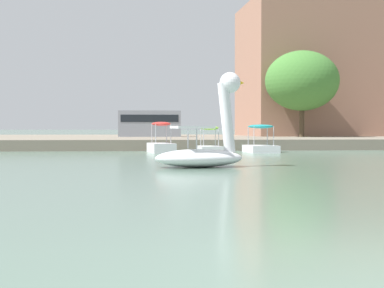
# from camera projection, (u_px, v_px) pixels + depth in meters

# --- Properties ---
(shore_bank_far) EXTENTS (134.12, 23.78, 0.59)m
(shore_bank_far) POSITION_uv_depth(u_px,v_px,m) (172.00, 140.00, 43.95)
(shore_bank_far) COLOR slate
(shore_bank_far) RESTS_ON ground_plane
(swan_boat) EXTENTS (3.03, 1.94, 3.02)m
(swan_boat) POSITION_uv_depth(u_px,v_px,m) (205.00, 145.00, 19.02)
(swan_boat) COLOR white
(swan_boat) RESTS_ON ground_plane
(pedal_boat_red) EXTENTS (1.42, 2.31, 1.53)m
(pedal_boat_red) POSITION_uv_depth(u_px,v_px,m) (161.00, 143.00, 29.96)
(pedal_boat_red) COLOR white
(pedal_boat_red) RESTS_ON ground_plane
(pedal_boat_lime) EXTENTS (1.20, 1.86, 1.33)m
(pedal_boat_lime) POSITION_uv_depth(u_px,v_px,m) (210.00, 144.00, 30.16)
(pedal_boat_lime) COLOR white
(pedal_boat_lime) RESTS_ON ground_plane
(pedal_boat_teal) EXTENTS (1.55, 2.27, 1.40)m
(pedal_boat_teal) POSITION_uv_depth(u_px,v_px,m) (261.00, 143.00, 30.28)
(pedal_boat_teal) COLOR white
(pedal_boat_teal) RESTS_ON ground_plane
(tree_broadleaf_behind_dock) EXTENTS (6.22, 5.68, 6.01)m
(tree_broadleaf_behind_dock) POSITION_uv_depth(u_px,v_px,m) (302.00, 81.00, 41.78)
(tree_broadleaf_behind_dock) COLOR #423323
(tree_broadleaf_behind_dock) RESTS_ON shore_bank_far
(parked_van) EXTENTS (4.46, 1.87, 1.85)m
(parked_van) POSITION_uv_depth(u_px,v_px,m) (149.00, 123.00, 43.00)
(parked_van) COLOR gray
(parked_van) RESTS_ON shore_bank_far
(apartment_block) EXTENTS (15.72, 9.91, 10.55)m
(apartment_block) POSITION_uv_depth(u_px,v_px,m) (339.00, 71.00, 48.93)
(apartment_block) COLOR #996B56
(apartment_block) RESTS_ON shore_bank_far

